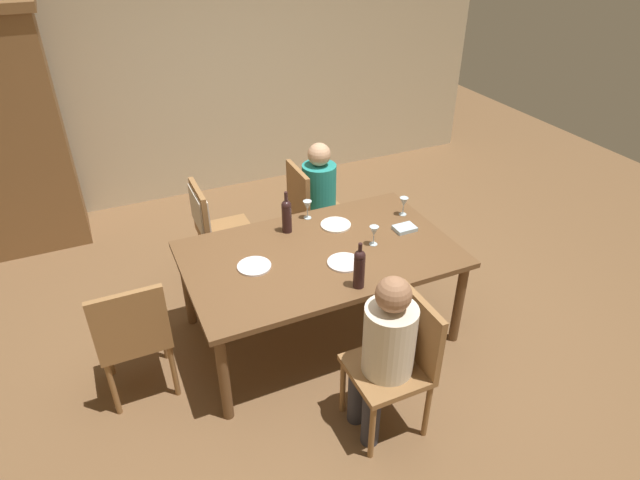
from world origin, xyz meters
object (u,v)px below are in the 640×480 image
Objects in this scene: chair_far_right at (310,207)px; dinner_plate_guest_left at (344,262)px; dining_table at (320,260)px; wine_glass_near_left at (374,232)px; wine_glass_near_right at (404,203)px; wine_glass_centre at (307,206)px; chair_left_end at (133,333)px; dinner_plate_guest_right at (336,225)px; person_woman_host at (322,193)px; person_man_bearded at (385,347)px; dinner_plate_host at (254,266)px; chair_far_left at (211,222)px; chair_near at (400,357)px; wine_bottle_dark_red at (287,215)px; wine_bottle_tall_green at (359,267)px.

chair_far_right is 3.92× the size of dinner_plate_guest_left.
wine_glass_near_left is (0.39, -0.07, 0.17)m from dining_table.
chair_far_right is 0.93m from wine_glass_near_right.
wine_glass_centre is 0.68m from dinner_plate_guest_left.
chair_left_end is 1.64m from dinner_plate_guest_right.
wine_glass_centre is at bearing 21.44° from chair_left_end.
chair_left_end is at bearing -166.91° from dinner_plate_guest_right.
person_woman_host is 1.98m from person_man_bearded.
wine_glass_near_right is at bearing 32.74° from chair_far_right.
dinner_plate_host is (0.85, 0.10, 0.20)m from chair_left_end.
chair_left_end is 6.17× the size of wine_glass_centre.
wine_glass_near_left is at bearing -3.42° from person_woman_host.
chair_far_left is (-0.89, -0.00, 0.06)m from chair_far_right.
dinner_plate_guest_right is at bearing -7.91° from chair_near.
dinner_plate_guest_left is at bearing -4.41° from chair_left_end.
wine_glass_near_left is at bearing 2.86° from chair_far_right.
person_woman_host is 0.85m from wine_bottle_dark_red.
wine_glass_near_right is 0.57m from dinner_plate_guest_right.
wine_glass_near_left is (1.72, 0.02, 0.30)m from chair_left_end.
dining_table is 0.23m from dinner_plate_guest_left.
wine_bottle_dark_red reaches higher than chair_left_end.
dinner_plate_host is (0.07, -0.94, 0.14)m from chair_far_left.
wine_glass_near_right is (1.37, -0.74, 0.24)m from chair_far_left.
person_woman_host is 0.62m from wine_glass_centre.
wine_glass_near_right is at bearing 61.54° from chair_far_left.
wine_glass_near_left reaches higher than dinner_plate_guest_left.
wine_bottle_dark_red is at bearing -42.98° from person_woman_host.
dining_table is 0.96m from person_man_bearded.
chair_left_end is 6.17× the size of wine_glass_near_left.
wine_glass_centre reaches higher than dinner_plate_host.
wine_glass_near_left is (0.33, 0.40, -0.04)m from wine_bottle_tall_green.
chair_left_end is 0.88m from dinner_plate_host.
chair_far_left is 1.41m from wine_glass_near_left.
chair_left_end is 1.31m from chair_far_left.
dinner_plate_guest_left is (0.09, -0.20, 0.07)m from dining_table.
chair_far_right reaches higher than wine_glass_centre.
wine_bottle_tall_green is (-0.28, -1.42, 0.34)m from chair_far_right.
chair_far_left reaches higher than wine_glass_near_right.
dinner_plate_host is (-0.82, -0.94, 0.20)m from chair_far_right.
wine_bottle_tall_green is at bearing -78.42° from wine_bottle_dark_red.
wine_bottle_tall_green is (-0.03, 0.49, 0.34)m from chair_near.
person_woman_host reaches higher than chair_far_right.
chair_near is at bearing -59.71° from dinner_plate_host.
dining_table is 12.75× the size of wine_glass_near_right.
wine_bottle_tall_green is at bearing -137.92° from wine_glass_near_right.
wine_bottle_dark_red is at bearing 42.41° from dinner_plate_host.
dinner_plate_host is 0.98× the size of dinner_plate_guest_left.
chair_far_right is 0.82m from wine_bottle_dark_red.
wine_bottle_dark_red is (0.44, -0.60, 0.27)m from chair_far_left.
chair_far_right is at bearing -10.80° from person_man_bearded.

